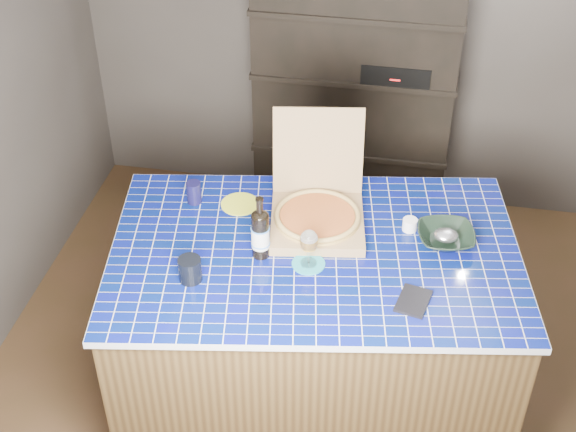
% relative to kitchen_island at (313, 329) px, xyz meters
% --- Properties ---
extents(room, '(3.50, 3.50, 3.50)m').
position_rel_kitchen_island_xyz_m(room, '(-0.01, 0.13, 0.75)').
color(room, '#533623').
rests_on(room, ground).
extents(shelving_unit, '(1.20, 0.41, 1.80)m').
position_rel_kitchen_island_xyz_m(shelving_unit, '(-0.01, 1.66, 0.40)').
color(shelving_unit, black).
rests_on(shelving_unit, floor).
extents(kitchen_island, '(1.98, 1.43, 1.00)m').
position_rel_kitchen_island_xyz_m(kitchen_island, '(0.00, 0.00, 0.00)').
color(kitchen_island, '#49351C').
rests_on(kitchen_island, floor).
extents(pizza_box, '(0.50, 0.57, 0.46)m').
position_rel_kitchen_island_xyz_m(pizza_box, '(-0.02, 0.19, 0.56)').
color(pizza_box, '#997D4F').
rests_on(pizza_box, kitchen_island).
extents(mead_bottle, '(0.08, 0.08, 0.31)m').
position_rel_kitchen_island_xyz_m(mead_bottle, '(-0.23, -0.07, 0.62)').
color(mead_bottle, black).
rests_on(mead_bottle, kitchen_island).
extents(teal_trivet, '(0.15, 0.15, 0.01)m').
position_rel_kitchen_island_xyz_m(teal_trivet, '(-0.01, -0.10, 0.50)').
color(teal_trivet, teal).
rests_on(teal_trivet, kitchen_island).
extents(wine_glass, '(0.08, 0.08, 0.18)m').
position_rel_kitchen_island_xyz_m(wine_glass, '(-0.01, -0.10, 0.63)').
color(wine_glass, white).
rests_on(wine_glass, teal_trivet).
extents(tumbler, '(0.10, 0.10, 0.11)m').
position_rel_kitchen_island_xyz_m(tumbler, '(-0.49, -0.28, 0.55)').
color(tumbler, black).
rests_on(tumbler, kitchen_island).
extents(dvd_case, '(0.16, 0.19, 0.01)m').
position_rel_kitchen_island_xyz_m(dvd_case, '(0.45, -0.26, 0.51)').
color(dvd_case, black).
rests_on(dvd_case, kitchen_island).
extents(bowl, '(0.30, 0.30, 0.06)m').
position_rel_kitchen_island_xyz_m(bowl, '(0.57, 0.16, 0.53)').
color(bowl, black).
rests_on(bowl, kitchen_island).
extents(foil_contents, '(0.11, 0.10, 0.05)m').
position_rel_kitchen_island_xyz_m(foil_contents, '(0.57, 0.16, 0.54)').
color(foil_contents, silver).
rests_on(foil_contents, bowl).
extents(white_jar, '(0.07, 0.07, 0.06)m').
position_rel_kitchen_island_xyz_m(white_jar, '(0.40, 0.22, 0.53)').
color(white_jar, white).
rests_on(white_jar, kitchen_island).
extents(navy_cup, '(0.07, 0.07, 0.11)m').
position_rel_kitchen_island_xyz_m(navy_cup, '(-0.63, 0.26, 0.55)').
color(navy_cup, black).
rests_on(navy_cup, kitchen_island).
extents(green_trivet, '(0.18, 0.18, 0.01)m').
position_rel_kitchen_island_xyz_m(green_trivet, '(-0.41, 0.27, 0.50)').
color(green_trivet, gold).
rests_on(green_trivet, kitchen_island).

